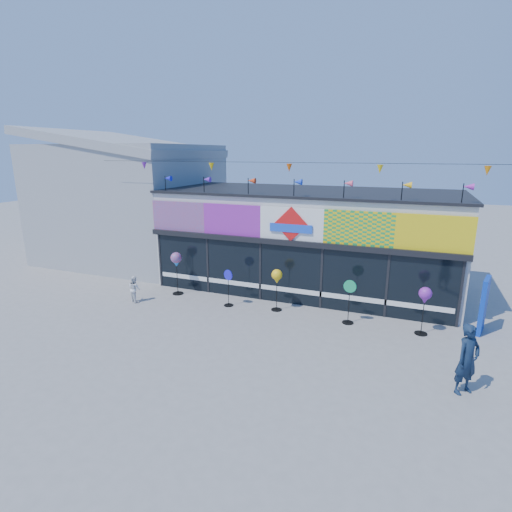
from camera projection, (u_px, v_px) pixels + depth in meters
The scene contains 11 objects.
ground at pixel (257, 341), 12.29m from camera, with size 80.00×80.00×0.00m, color gray.
kite_shop at pixel (308, 238), 17.12m from camera, with size 16.00×5.70×5.31m.
neighbour_building at pixel (131, 199), 21.33m from camera, with size 8.18×7.20×6.87m.
blue_sign at pixel (483, 305), 12.70m from camera, with size 0.35×0.92×1.82m.
spinner_0 at pixel (176, 261), 16.04m from camera, with size 0.44×0.44×1.75m.
spinner_1 at pixel (228, 287), 14.95m from camera, with size 0.39×0.36×1.41m.
spinner_2 at pixel (277, 278), 14.40m from camera, with size 0.39×0.39×1.56m.
spinner_3 at pixel (349, 301), 13.40m from camera, with size 0.43×0.39×1.53m.
spinner_4 at pixel (425, 297), 12.46m from camera, with size 0.40×0.40×1.58m.
adult_man at pixel (467, 359), 9.46m from camera, with size 0.64×0.42×1.76m, color #13233B.
child at pixel (135, 289), 15.43m from camera, with size 0.50×0.29×1.03m, color white.
Camera 1 is at (4.07, -10.47, 5.65)m, focal length 28.00 mm.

